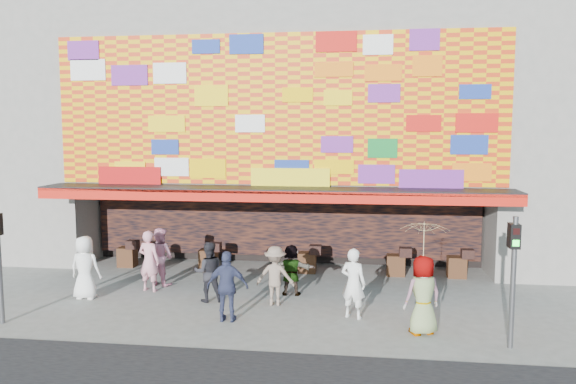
# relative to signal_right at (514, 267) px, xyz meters

# --- Properties ---
(ground) EXTENTS (90.00, 90.00, 0.00)m
(ground) POSITION_rel_signal_right_xyz_m (-6.20, 1.50, -1.86)
(ground) COLOR slate
(ground) RESTS_ON ground
(shop_building) EXTENTS (15.20, 9.40, 10.00)m
(shop_building) POSITION_rel_signal_right_xyz_m (-6.20, 9.68, 3.37)
(shop_building) COLOR gray
(shop_building) RESTS_ON ground
(signal_right) EXTENTS (0.22, 0.20, 3.00)m
(signal_right) POSITION_rel_signal_right_xyz_m (0.00, 0.00, 0.00)
(signal_right) COLOR #59595B
(signal_right) RESTS_ON ground
(ped_a) EXTENTS (0.93, 0.62, 1.85)m
(ped_a) POSITION_rel_signal_right_xyz_m (-11.30, 2.25, -0.94)
(ped_a) COLOR white
(ped_a) RESTS_ON ground
(ped_b) EXTENTS (0.76, 0.58, 1.87)m
(ped_b) POSITION_rel_signal_right_xyz_m (-9.76, 3.26, -0.93)
(ped_b) COLOR pink
(ped_b) RESTS_ON ground
(ped_c) EXTENTS (0.99, 0.86, 1.73)m
(ped_c) POSITION_rel_signal_right_xyz_m (-7.68, 2.48, -1.00)
(ped_c) COLOR black
(ped_c) RESTS_ON ground
(ped_d) EXTENTS (1.09, 0.64, 1.67)m
(ped_d) POSITION_rel_signal_right_xyz_m (-5.74, 2.40, -1.03)
(ped_d) COLOR #7E6B5C
(ped_d) RESTS_ON ground
(ped_e) EXTENTS (1.07, 0.45, 1.83)m
(ped_e) POSITION_rel_signal_right_xyz_m (-6.74, 0.89, -0.95)
(ped_e) COLOR #33395A
(ped_e) RESTS_ON ground
(ped_f) EXTENTS (1.42, 0.48, 1.53)m
(ped_f) POSITION_rel_signal_right_xyz_m (-5.42, 3.40, -1.10)
(ped_f) COLOR gray
(ped_f) RESTS_ON ground
(ped_g) EXTENTS (1.10, 0.94, 1.91)m
(ped_g) POSITION_rel_signal_right_xyz_m (-1.88, 0.63, -0.90)
(ped_g) COLOR gray
(ped_g) RESTS_ON ground
(ped_h) EXTENTS (0.79, 0.66, 1.85)m
(ped_h) POSITION_rel_signal_right_xyz_m (-3.56, 1.59, -0.94)
(ped_h) COLOR white
(ped_h) RESTS_ON ground
(ped_i) EXTENTS (1.09, 0.99, 1.82)m
(ped_i) POSITION_rel_signal_right_xyz_m (-9.67, 3.98, -0.95)
(ped_i) COLOR pink
(ped_i) RESTS_ON ground
(parasol) EXTENTS (1.48, 1.50, 2.00)m
(parasol) POSITION_rel_signal_right_xyz_m (-1.88, 0.63, 0.36)
(parasol) COLOR beige
(parasol) RESTS_ON ground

